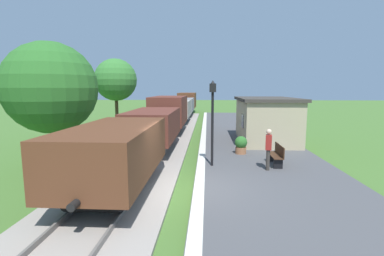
% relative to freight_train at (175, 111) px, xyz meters
% --- Properties ---
extents(ground_plane, '(160.00, 160.00, 0.00)m').
position_rel_freight_train_xyz_m(ground_plane, '(2.40, -16.82, -1.51)').
color(ground_plane, '#47702D').
extents(platform_slab, '(6.00, 60.00, 0.25)m').
position_rel_freight_train_xyz_m(platform_slab, '(5.60, -16.82, -1.38)').
color(platform_slab, '#4C4C4F').
rests_on(platform_slab, ground).
extents(platform_edge_stripe, '(0.36, 60.00, 0.01)m').
position_rel_freight_train_xyz_m(platform_edge_stripe, '(2.80, -16.82, -1.25)').
color(platform_edge_stripe, silver).
rests_on(platform_edge_stripe, platform_slab).
extents(track_ballast, '(3.80, 60.00, 0.12)m').
position_rel_freight_train_xyz_m(track_ballast, '(-0.00, -16.82, -1.45)').
color(track_ballast, '#9E9389').
rests_on(track_ballast, ground).
extents(rail_near, '(0.07, 60.00, 0.14)m').
position_rel_freight_train_xyz_m(rail_near, '(0.72, -16.82, -1.32)').
color(rail_near, slate).
rests_on(rail_near, track_ballast).
extents(rail_far, '(0.07, 60.00, 0.14)m').
position_rel_freight_train_xyz_m(rail_far, '(-0.72, -16.82, -1.32)').
color(rail_far, slate).
rests_on(rail_far, track_ballast).
extents(freight_train, '(2.50, 39.20, 2.72)m').
position_rel_freight_train_xyz_m(freight_train, '(0.00, 0.00, 0.00)').
color(freight_train, brown).
rests_on(freight_train, rail_near).
extents(station_hut, '(3.50, 5.80, 2.78)m').
position_rel_freight_train_xyz_m(station_hut, '(6.80, -8.09, 0.15)').
color(station_hut, tan).
rests_on(station_hut, platform_slab).
extents(bench_near_hut, '(0.42, 1.50, 0.91)m').
position_rel_freight_train_xyz_m(bench_near_hut, '(6.13, -13.82, -0.78)').
color(bench_near_hut, '#422819').
rests_on(bench_near_hut, platform_slab).
extents(bench_down_platform, '(0.42, 1.50, 0.91)m').
position_rel_freight_train_xyz_m(bench_down_platform, '(6.13, -3.41, -0.78)').
color(bench_down_platform, '#422819').
rests_on(bench_down_platform, platform_slab).
extents(person_waiting, '(0.31, 0.42, 1.71)m').
position_rel_freight_train_xyz_m(person_waiting, '(5.59, -14.57, -0.32)').
color(person_waiting, '#38332D').
rests_on(person_waiting, platform_slab).
extents(potted_planter, '(0.64, 0.64, 0.92)m').
position_rel_freight_train_xyz_m(potted_planter, '(4.81, -11.74, -0.78)').
color(potted_planter, '#9E6642').
rests_on(potted_planter, platform_slab).
extents(lamp_post_near, '(0.28, 0.28, 3.70)m').
position_rel_freight_train_xyz_m(lamp_post_near, '(3.28, -14.08, 1.30)').
color(lamp_post_near, black).
rests_on(lamp_post_near, platform_slab).
extents(tree_trackside_mid, '(3.96, 3.96, 5.60)m').
position_rel_freight_train_xyz_m(tree_trackside_mid, '(-3.73, -14.15, 2.11)').
color(tree_trackside_mid, '#4C3823').
rests_on(tree_trackside_mid, ground).
extents(tree_trackside_far, '(2.94, 2.94, 5.03)m').
position_rel_freight_train_xyz_m(tree_trackside_far, '(-6.30, -8.59, 2.04)').
color(tree_trackside_far, '#4C3823').
rests_on(tree_trackside_far, ground).
extents(tree_field_left, '(3.52, 3.52, 6.09)m').
position_rel_freight_train_xyz_m(tree_field_left, '(-4.65, -2.77, 2.81)').
color(tree_field_left, '#4C3823').
rests_on(tree_field_left, ground).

